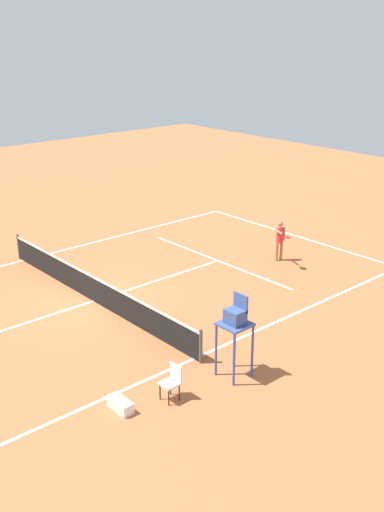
{
  "coord_description": "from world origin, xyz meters",
  "views": [
    {
      "loc": [
        -17.08,
        10.37,
        9.05
      ],
      "look_at": [
        -0.48,
        -4.19,
        0.8
      ],
      "focal_mm": 43.05,
      "sensor_mm": 36.0,
      "label": 1
    }
  ],
  "objects_px": {
    "equipment_bag": "(121,405)",
    "player_serving": "(280,238)",
    "tennis_ball": "(230,261)",
    "umpire_chair": "(235,323)",
    "courtside_chair_near": "(172,381)"
  },
  "relations": [
    {
      "from": "tennis_ball",
      "to": "equipment_bag",
      "type": "distance_m",
      "value": 10.9
    },
    {
      "from": "courtside_chair_near",
      "to": "tennis_ball",
      "type": "bearing_deg",
      "value": -53.19
    },
    {
      "from": "player_serving",
      "to": "tennis_ball",
      "type": "relative_size",
      "value": 24.82
    },
    {
      "from": "umpire_chair",
      "to": "courtside_chair_near",
      "type": "height_order",
      "value": "umpire_chair"
    },
    {
      "from": "tennis_ball",
      "to": "courtside_chair_near",
      "type": "bearing_deg",
      "value": 126.81
    },
    {
      "from": "equipment_bag",
      "to": "tennis_ball",
      "type": "bearing_deg",
      "value": -59.24
    },
    {
      "from": "player_serving",
      "to": "tennis_ball",
      "type": "distance_m",
      "value": 2.26
    },
    {
      "from": "player_serving",
      "to": "tennis_ball",
      "type": "height_order",
      "value": "player_serving"
    },
    {
      "from": "tennis_ball",
      "to": "courtside_chair_near",
      "type": "distance_m",
      "value": 10.1
    },
    {
      "from": "player_serving",
      "to": "equipment_bag",
      "type": "xyz_separation_m",
      "value": [
        -4.37,
        11.01,
        -0.85
      ]
    },
    {
      "from": "player_serving",
      "to": "tennis_ball",
      "type": "bearing_deg",
      "value": -13.69
    },
    {
      "from": "player_serving",
      "to": "umpire_chair",
      "type": "relative_size",
      "value": 0.7
    },
    {
      "from": "player_serving",
      "to": "equipment_bag",
      "type": "distance_m",
      "value": 11.88
    },
    {
      "from": "equipment_bag",
      "to": "player_serving",
      "type": "bearing_deg",
      "value": -68.34
    },
    {
      "from": "player_serving",
      "to": "umpire_chair",
      "type": "height_order",
      "value": "umpire_chair"
    }
  ]
}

